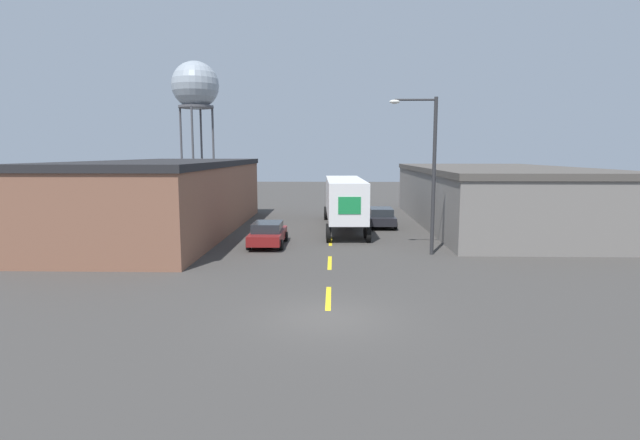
# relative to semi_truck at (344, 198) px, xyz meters

# --- Properties ---
(ground_plane) EXTENTS (160.00, 160.00, 0.00)m
(ground_plane) POSITION_rel_semi_truck_xyz_m (-0.93, -20.14, -2.23)
(ground_plane) COLOR #3D3A38
(road_centerline) EXTENTS (0.20, 15.52, 0.01)m
(road_centerline) POSITION_rel_semi_truck_xyz_m (-0.93, -11.66, -2.23)
(road_centerline) COLOR yellow
(road_centerline) RESTS_ON ground_plane
(warehouse_left) EXTENTS (9.06, 23.60, 5.00)m
(warehouse_left) POSITION_rel_semi_truck_xyz_m (-12.25, -2.20, 0.27)
(warehouse_left) COLOR brown
(warehouse_left) RESTS_ON ground_plane
(warehouse_right) EXTENTS (11.90, 24.52, 4.45)m
(warehouse_right) POSITION_rel_semi_truck_xyz_m (11.81, 2.25, -0.01)
(warehouse_right) COLOR slate
(warehouse_right) RESTS_ON ground_plane
(semi_truck) EXTENTS (3.15, 13.60, 3.70)m
(semi_truck) POSITION_rel_semi_truck_xyz_m (0.00, 0.00, 0.00)
(semi_truck) COLOR black
(semi_truck) RESTS_ON ground_plane
(parked_car_left_far) EXTENTS (2.10, 4.62, 1.42)m
(parked_car_left_far) POSITION_rel_semi_truck_xyz_m (-4.68, -7.03, -1.49)
(parked_car_left_far) COLOR maroon
(parked_car_left_far) RESTS_ON ground_plane
(parked_car_right_far) EXTENTS (2.10, 4.62, 1.42)m
(parked_car_right_far) POSITION_rel_semi_truck_xyz_m (2.82, 0.96, -1.49)
(parked_car_right_far) COLOR black
(parked_car_right_far) RESTS_ON ground_plane
(water_tower) EXTENTS (6.13, 6.13, 17.40)m
(water_tower) POSITION_rel_semi_truck_xyz_m (-18.94, 30.15, 11.90)
(water_tower) COLOR #47474C
(water_tower) RESTS_ON ground_plane
(street_lamp) EXTENTS (2.56, 0.32, 8.45)m
(street_lamp) POSITION_rel_semi_truck_xyz_m (4.35, -9.43, 2.65)
(street_lamp) COLOR #2D2D30
(street_lamp) RESTS_ON ground_plane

